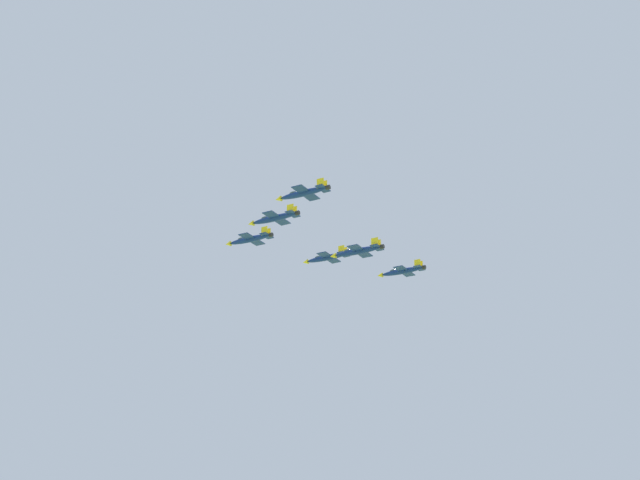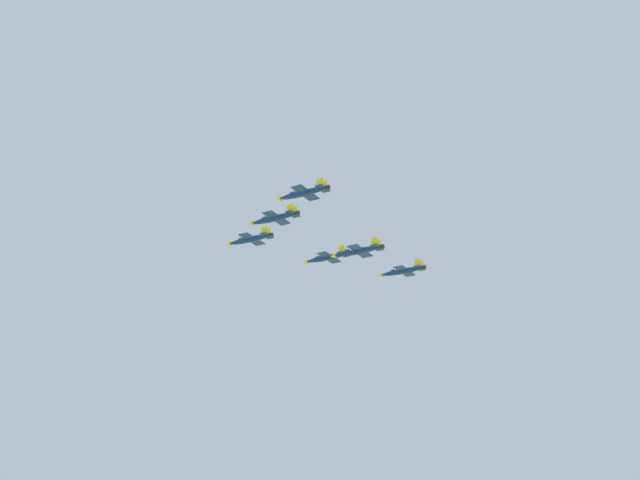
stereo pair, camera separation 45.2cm
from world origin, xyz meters
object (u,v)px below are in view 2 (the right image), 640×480
Objects in this scene: jet_right_wingman at (327,257)px; jet_left_outer at (303,193)px; jet_lead at (250,239)px; jet_right_outer at (402,271)px; jet_left_wingman at (274,218)px; jet_slot_rear at (358,251)px.

jet_left_outer is at bearing 112.40° from jet_right_wingman.
jet_lead is at bearing -39.89° from jet_left_outer.
jet_left_outer is 0.98× the size of jet_right_outer.
jet_lead is 1.05× the size of jet_left_outer.
jet_right_outer is at bearing -110.57° from jet_left_wingman.
jet_right_outer is (-21.45, -9.52, -2.62)m from jet_right_wingman.
jet_left_outer is at bearing 140.48° from jet_left_wingman.
jet_slot_rear is at bearing -138.79° from jet_left_wingman.
jet_lead is at bearing 40.95° from jet_right_outer.
jet_left_wingman is 1.05× the size of jet_left_outer.
jet_left_wingman is 49.13m from jet_right_outer.
jet_lead is 1.03× the size of jet_right_outer.
jet_left_outer reaches higher than jet_right_outer.
jet_right_outer is (-17.19, -58.31, -1.33)m from jet_left_outer.
jet_lead is 1.04× the size of jet_right_wingman.
jet_slot_rear is (-12.85, 19.63, -6.56)m from jet_right_wingman.
jet_left_wingman is 1.03× the size of jet_right_outer.
jet_right_wingman reaches higher than jet_left_outer.
jet_slot_rear is (8.59, 29.16, -3.94)m from jet_right_outer.
jet_right_wingman is at bearing -139.50° from jet_lead.
jet_lead is 37.29m from jet_slot_rear.
jet_right_wingman is at bearing -68.11° from jet_left_outer.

